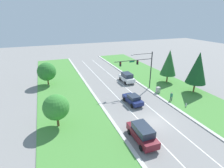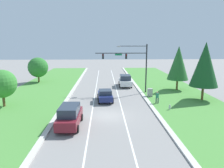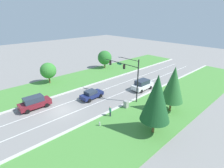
{
  "view_description": "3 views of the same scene",
  "coord_description": "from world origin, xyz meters",
  "px_view_note": "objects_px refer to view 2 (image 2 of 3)",
  "views": [
    {
      "loc": [
        -13.58,
        -18.01,
        14.39
      ],
      "look_at": [
        -1.69,
        12.42,
        1.61
      ],
      "focal_mm": 28.0,
      "sensor_mm": 36.0,
      "label": 1
    },
    {
      "loc": [
        -0.38,
        -23.3,
        8.12
      ],
      "look_at": [
        1.01,
        13.43,
        1.02
      ],
      "focal_mm": 35.0,
      "sensor_mm": 36.0,
      "label": 2
    },
    {
      "loc": [
        23.85,
        -11.05,
        14.66
      ],
      "look_at": [
        -1.35,
        12.41,
        0.88
      ],
      "focal_mm": 28.0,
      "sensor_mm": 36.0,
      "label": 3
    }
  ],
  "objects_px": {
    "traffic_signal_mast": "(132,61)",
    "navy_sedan": "(105,95)",
    "fire_hydrant": "(170,107)",
    "burgundy_suv": "(70,116)",
    "pedestrian": "(157,97)",
    "oak_far_left_tree": "(38,67)",
    "conifer_far_right_tree": "(178,63)",
    "oak_near_left_tree": "(2,84)",
    "conifer_near_right_tree": "(205,64)",
    "utility_cabinet": "(150,93)",
    "white_suv": "(125,81)"
  },
  "relations": [
    {
      "from": "white_suv",
      "to": "navy_sedan",
      "type": "relative_size",
      "value": 1.08
    },
    {
      "from": "traffic_signal_mast",
      "to": "fire_hydrant",
      "type": "height_order",
      "value": "traffic_signal_mast"
    },
    {
      "from": "white_suv",
      "to": "conifer_near_right_tree",
      "type": "bearing_deg",
      "value": -45.28
    },
    {
      "from": "traffic_signal_mast",
      "to": "utility_cabinet",
      "type": "distance_m",
      "value": 5.95
    },
    {
      "from": "burgundy_suv",
      "to": "conifer_far_right_tree",
      "type": "relative_size",
      "value": 0.68
    },
    {
      "from": "traffic_signal_mast",
      "to": "oak_far_left_tree",
      "type": "relative_size",
      "value": 1.61
    },
    {
      "from": "traffic_signal_mast",
      "to": "navy_sedan",
      "type": "bearing_deg",
      "value": -130.44
    },
    {
      "from": "utility_cabinet",
      "to": "fire_hydrant",
      "type": "distance_m",
      "value": 6.65
    },
    {
      "from": "pedestrian",
      "to": "fire_hydrant",
      "type": "height_order",
      "value": "pedestrian"
    },
    {
      "from": "white_suv",
      "to": "oak_near_left_tree",
      "type": "height_order",
      "value": "oak_near_left_tree"
    },
    {
      "from": "conifer_near_right_tree",
      "to": "conifer_far_right_tree",
      "type": "bearing_deg",
      "value": 101.65
    },
    {
      "from": "conifer_far_right_tree",
      "to": "oak_near_left_tree",
      "type": "bearing_deg",
      "value": -160.56
    },
    {
      "from": "traffic_signal_mast",
      "to": "conifer_far_right_tree",
      "type": "distance_m",
      "value": 8.23
    },
    {
      "from": "traffic_signal_mast",
      "to": "oak_near_left_tree",
      "type": "xyz_separation_m",
      "value": [
        -17.1,
        -7.29,
        -2.23
      ]
    },
    {
      "from": "utility_cabinet",
      "to": "pedestrian",
      "type": "height_order",
      "value": "pedestrian"
    },
    {
      "from": "utility_cabinet",
      "to": "traffic_signal_mast",
      "type": "bearing_deg",
      "value": 130.66
    },
    {
      "from": "oak_near_left_tree",
      "to": "oak_far_left_tree",
      "type": "xyz_separation_m",
      "value": [
        -0.56,
        17.07,
        0.09
      ]
    },
    {
      "from": "traffic_signal_mast",
      "to": "pedestrian",
      "type": "bearing_deg",
      "value": -68.2
    },
    {
      "from": "conifer_near_right_tree",
      "to": "oak_far_left_tree",
      "type": "xyz_separation_m",
      "value": [
        -27.1,
        14.89,
        -2.0
      ]
    },
    {
      "from": "burgundy_suv",
      "to": "conifer_far_right_tree",
      "type": "distance_m",
      "value": 22.59
    },
    {
      "from": "navy_sedan",
      "to": "utility_cabinet",
      "type": "distance_m",
      "value": 7.06
    },
    {
      "from": "white_suv",
      "to": "conifer_far_right_tree",
      "type": "relative_size",
      "value": 0.65
    },
    {
      "from": "pedestrian",
      "to": "conifer_far_right_tree",
      "type": "height_order",
      "value": "conifer_far_right_tree"
    },
    {
      "from": "traffic_signal_mast",
      "to": "navy_sedan",
      "type": "xyz_separation_m",
      "value": [
        -4.26,
        -5.0,
        -4.38
      ]
    },
    {
      "from": "pedestrian",
      "to": "conifer_near_right_tree",
      "type": "bearing_deg",
      "value": -145.31
    },
    {
      "from": "traffic_signal_mast",
      "to": "conifer_near_right_tree",
      "type": "bearing_deg",
      "value": -28.44
    },
    {
      "from": "white_suv",
      "to": "conifer_far_right_tree",
      "type": "height_order",
      "value": "conifer_far_right_tree"
    },
    {
      "from": "white_suv",
      "to": "oak_near_left_tree",
      "type": "relative_size",
      "value": 1.02
    },
    {
      "from": "white_suv",
      "to": "burgundy_suv",
      "type": "distance_m",
      "value": 20.72
    },
    {
      "from": "pedestrian",
      "to": "oak_far_left_tree",
      "type": "relative_size",
      "value": 0.33
    },
    {
      "from": "utility_cabinet",
      "to": "oak_near_left_tree",
      "type": "height_order",
      "value": "oak_near_left_tree"
    },
    {
      "from": "navy_sedan",
      "to": "fire_hydrant",
      "type": "bearing_deg",
      "value": -33.02
    },
    {
      "from": "fire_hydrant",
      "to": "conifer_far_right_tree",
      "type": "relative_size",
      "value": 0.09
    },
    {
      "from": "navy_sedan",
      "to": "pedestrian",
      "type": "height_order",
      "value": "pedestrian"
    },
    {
      "from": "pedestrian",
      "to": "oak_far_left_tree",
      "type": "xyz_separation_m",
      "value": [
        -20.31,
        16.41,
        2.15
      ]
    },
    {
      "from": "white_suv",
      "to": "oak_near_left_tree",
      "type": "bearing_deg",
      "value": -141.89
    },
    {
      "from": "white_suv",
      "to": "oak_far_left_tree",
      "type": "relative_size",
      "value": 0.95
    },
    {
      "from": "burgundy_suv",
      "to": "fire_hydrant",
      "type": "xyz_separation_m",
      "value": [
        11.29,
        4.68,
        -0.73
      ]
    },
    {
      "from": "utility_cabinet",
      "to": "conifer_far_right_tree",
      "type": "distance_m",
      "value": 8.21
    },
    {
      "from": "white_suv",
      "to": "burgundy_suv",
      "type": "height_order",
      "value": "white_suv"
    },
    {
      "from": "burgundy_suv",
      "to": "navy_sedan",
      "type": "relative_size",
      "value": 1.14
    },
    {
      "from": "utility_cabinet",
      "to": "fire_hydrant",
      "type": "relative_size",
      "value": 1.82
    },
    {
      "from": "white_suv",
      "to": "burgundy_suv",
      "type": "relative_size",
      "value": 0.95
    },
    {
      "from": "white_suv",
      "to": "pedestrian",
      "type": "distance_m",
      "value": 12.29
    },
    {
      "from": "conifer_near_right_tree",
      "to": "conifer_far_right_tree",
      "type": "distance_m",
      "value": 6.85
    },
    {
      "from": "pedestrian",
      "to": "oak_far_left_tree",
      "type": "height_order",
      "value": "oak_far_left_tree"
    },
    {
      "from": "utility_cabinet",
      "to": "pedestrian",
      "type": "distance_m",
      "value": 3.77
    },
    {
      "from": "conifer_far_right_tree",
      "to": "navy_sedan",
      "type": "bearing_deg",
      "value": -151.88
    },
    {
      "from": "traffic_signal_mast",
      "to": "white_suv",
      "type": "distance_m",
      "value": 6.72
    },
    {
      "from": "traffic_signal_mast",
      "to": "burgundy_suv",
      "type": "distance_m",
      "value": 16.64
    }
  ]
}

